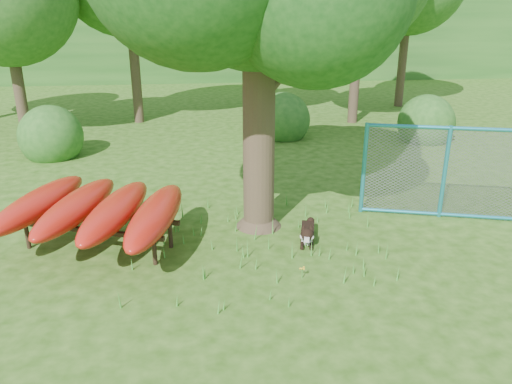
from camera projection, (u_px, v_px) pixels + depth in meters
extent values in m
plane|color=#244D0F|center=(252.00, 276.00, 8.08)|extent=(80.00, 80.00, 0.00)
cylinder|color=#3B2D20|center=(259.00, 108.00, 9.12)|extent=(0.76, 0.76, 4.70)
cone|color=#3B2D20|center=(259.00, 215.00, 9.86)|extent=(1.14, 1.14, 0.47)
cylinder|color=#3B2D20|center=(287.00, 70.00, 9.12)|extent=(1.15, 0.96, 1.00)
cylinder|color=#3B2D20|center=(230.00, 50.00, 8.74)|extent=(1.11, 0.37, 0.96)
cylinder|color=#685D4E|center=(262.00, 197.00, 9.74)|extent=(0.12, 0.12, 1.22)
cylinder|color=#685D4E|center=(262.00, 176.00, 9.59)|extent=(0.33, 0.09, 0.07)
cylinder|color=black|center=(27.00, 236.00, 8.92)|extent=(0.10, 0.10, 0.47)
cylinder|color=black|center=(155.00, 252.00, 8.36)|extent=(0.10, 0.10, 0.47)
cylinder|color=black|center=(50.00, 222.00, 9.53)|extent=(0.10, 0.10, 0.47)
cylinder|color=black|center=(170.00, 235.00, 8.96)|extent=(0.10, 0.10, 0.47)
cube|color=black|center=(87.00, 230.00, 8.55)|extent=(2.69, 1.08, 0.08)
cube|color=black|center=(107.00, 216.00, 9.16)|extent=(2.69, 1.08, 0.08)
ellipsoid|color=red|center=(40.00, 203.00, 9.02)|extent=(1.46, 2.92, 0.46)
ellipsoid|color=red|center=(77.00, 207.00, 8.85)|extent=(1.37, 2.93, 0.46)
ellipsoid|color=red|center=(115.00, 211.00, 8.67)|extent=(1.28, 2.93, 0.46)
ellipsoid|color=red|center=(156.00, 215.00, 8.50)|extent=(1.19, 2.92, 0.46)
cube|color=black|center=(308.00, 232.00, 9.37)|extent=(0.39, 0.68, 0.22)
cube|color=white|center=(307.00, 239.00, 9.12)|extent=(0.23, 0.17, 0.20)
sphere|color=black|center=(307.00, 234.00, 8.91)|extent=(0.24, 0.24, 0.24)
cube|color=white|center=(307.00, 239.00, 8.82)|extent=(0.12, 0.15, 0.08)
sphere|color=white|center=(303.00, 236.00, 8.91)|extent=(0.11, 0.11, 0.11)
sphere|color=white|center=(311.00, 237.00, 8.90)|extent=(0.11, 0.11, 0.11)
cone|color=black|center=(304.00, 227.00, 8.91)|extent=(0.12, 0.12, 0.11)
cone|color=black|center=(311.00, 227.00, 8.89)|extent=(0.09, 0.10, 0.11)
cylinder|color=black|center=(302.00, 245.00, 9.02)|extent=(0.13, 0.28, 0.06)
cylinder|color=black|center=(311.00, 246.00, 9.00)|extent=(0.13, 0.28, 0.06)
sphere|color=black|center=(311.00, 221.00, 9.66)|extent=(0.15, 0.15, 0.15)
torus|color=blue|center=(307.00, 235.00, 9.00)|extent=(0.24, 0.12, 0.23)
cylinder|color=teal|center=(364.00, 169.00, 10.29)|extent=(0.11, 0.11, 1.92)
cylinder|color=teal|center=(445.00, 173.00, 10.04)|extent=(0.11, 0.11, 1.92)
cylinder|color=teal|center=(451.00, 128.00, 9.72)|extent=(3.09, 0.98, 0.07)
cylinder|color=teal|center=(439.00, 214.00, 10.35)|extent=(3.09, 0.98, 0.07)
plane|color=gray|center=(445.00, 173.00, 10.04)|extent=(3.06, 0.91, 3.20)
cylinder|color=green|center=(302.00, 273.00, 7.98)|extent=(0.02, 0.02, 0.17)
sphere|color=yellow|center=(302.00, 268.00, 7.95)|extent=(0.03, 0.03, 0.03)
sphere|color=yellow|center=(304.00, 267.00, 7.97)|extent=(0.03, 0.03, 0.03)
sphere|color=yellow|center=(300.00, 268.00, 7.97)|extent=(0.03, 0.03, 0.03)
sphere|color=yellow|center=(304.00, 269.00, 7.93)|extent=(0.03, 0.03, 0.03)
sphere|color=yellow|center=(302.00, 269.00, 7.93)|extent=(0.03, 0.03, 0.03)
cylinder|color=#3B2D20|center=(17.00, 73.00, 15.95)|extent=(0.36, 0.36, 4.20)
cylinder|color=#3B2D20|center=(134.00, 50.00, 18.01)|extent=(0.36, 0.36, 5.25)
cylinder|color=#3B2D20|center=(254.00, 66.00, 19.68)|extent=(0.36, 0.36, 3.85)
sphere|color=#23591C|center=(254.00, 6.00, 18.91)|extent=(4.00, 4.00, 4.00)
cylinder|color=#3B2D20|center=(356.00, 57.00, 18.03)|extent=(0.36, 0.36, 4.76)
cylinder|color=#3B2D20|center=(404.00, 48.00, 21.13)|extent=(0.36, 0.36, 4.90)
sphere|color=#23591C|center=(54.00, 157.00, 14.52)|extent=(1.80, 1.80, 1.80)
sphere|color=#23591C|center=(424.00, 141.00, 16.23)|extent=(1.80, 1.80, 1.80)
sphere|color=#23591C|center=(282.00, 137.00, 16.67)|extent=(1.80, 1.80, 1.80)
cube|color=#23591C|center=(206.00, 25.00, 33.11)|extent=(80.00, 12.00, 6.00)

